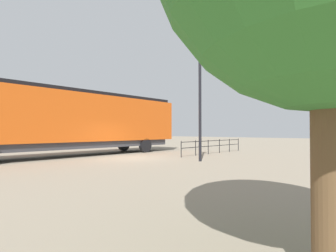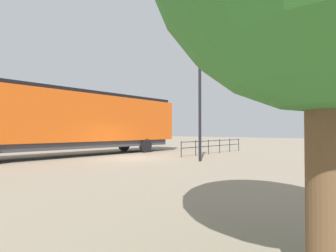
{
  "view_description": "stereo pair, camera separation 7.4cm",
  "coord_description": "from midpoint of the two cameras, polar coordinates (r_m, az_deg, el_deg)",
  "views": [
    {
      "loc": [
        12.76,
        -10.93,
        1.67
      ],
      "look_at": [
        1.44,
        1.86,
        2.02
      ],
      "focal_mm": 28.47,
      "sensor_mm": 36.0,
      "label": 1
    },
    {
      "loc": [
        12.81,
        -10.88,
        1.67
      ],
      "look_at": [
        1.44,
        1.86,
        2.02
      ],
      "focal_mm": 28.47,
      "sensor_mm": 36.0,
      "label": 2
    }
  ],
  "objects": [
    {
      "name": "platform_fence",
      "position": [
        20.45,
        9.71,
        -3.93
      ],
      "size": [
        0.05,
        7.98,
        1.05
      ],
      "color": "black",
      "rests_on": "ground_plane"
    },
    {
      "name": "locomotive",
      "position": [
        19.44,
        -18.04,
        1.19
      ],
      "size": [
        2.99,
        16.85,
        4.41
      ],
      "color": "#D15114",
      "rests_on": "ground_plane"
    },
    {
      "name": "lamp_post",
      "position": [
        15.27,
        6.72,
        9.42
      ],
      "size": [
        0.5,
        0.5,
        6.52
      ],
      "color": "black",
      "rests_on": "ground_plane"
    },
    {
      "name": "ground_plane",
      "position": [
        16.89,
        -8.03,
        -6.83
      ],
      "size": [
        120.0,
        120.0,
        0.0
      ],
      "primitive_type": "plane",
      "color": "gray"
    }
  ]
}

